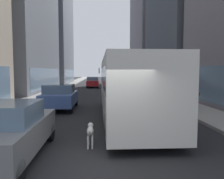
% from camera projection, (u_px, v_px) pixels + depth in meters
% --- Properties ---
extents(ground_plane, '(120.00, 120.00, 0.00)m').
position_uv_depth(ground_plane, '(100.00, 85.00, 41.02)').
color(ground_plane, '#232326').
extents(sidewalk_left, '(2.40, 110.00, 0.15)m').
position_uv_depth(sidewalk_left, '(68.00, 85.00, 40.69)').
color(sidewalk_left, gray).
rests_on(sidewalk_left, ground).
extents(sidewalk_right, '(2.40, 110.00, 0.15)m').
position_uv_depth(sidewalk_right, '(132.00, 85.00, 41.33)').
color(sidewalk_right, '#9E9991').
rests_on(sidewalk_right, ground).
extents(building_right_far, '(10.23, 15.07, 19.42)m').
position_uv_depth(building_right_far, '(161.00, 34.00, 45.13)').
color(building_right_far, slate).
rests_on(building_right_far, ground).
extents(transit_bus, '(2.78, 11.53, 3.05)m').
position_uv_depth(transit_bus, '(127.00, 84.00, 12.03)').
color(transit_bus, silver).
rests_on(transit_bus, ground).
extents(car_yellow_taxi, '(1.71, 4.19, 1.62)m').
position_uv_depth(car_yellow_taxi, '(107.00, 80.00, 44.21)').
color(car_yellow_taxi, yellow).
rests_on(car_yellow_taxi, ground).
extents(car_blue_hatchback, '(1.95, 3.99, 1.62)m').
position_uv_depth(car_blue_hatchback, '(60.00, 97.00, 14.82)').
color(car_blue_hatchback, '#4C6BB7').
rests_on(car_blue_hatchback, ground).
extents(car_grey_wagon, '(1.81, 4.19, 1.62)m').
position_uv_depth(car_grey_wagon, '(7.00, 131.00, 6.32)').
color(car_grey_wagon, slate).
rests_on(car_grey_wagon, ground).
extents(car_red_coupe, '(1.77, 4.45, 1.62)m').
position_uv_depth(car_red_coupe, '(93.00, 82.00, 34.91)').
color(car_red_coupe, red).
rests_on(car_red_coupe, ground).
extents(dalmatian_dog, '(0.22, 0.96, 0.72)m').
position_uv_depth(dalmatian_dog, '(90.00, 131.00, 7.51)').
color(dalmatian_dog, white).
rests_on(dalmatian_dog, ground).
extents(pedestrian_with_handbag, '(0.45, 0.34, 1.69)m').
position_uv_depth(pedestrian_with_handbag, '(195.00, 95.00, 14.12)').
color(pedestrian_with_handbag, '#1E1E2D').
rests_on(pedestrian_with_handbag, sidewalk_right).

